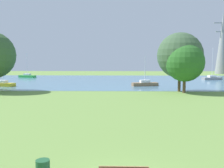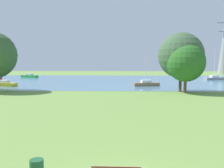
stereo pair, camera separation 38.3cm
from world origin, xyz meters
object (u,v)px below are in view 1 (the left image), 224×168
(sailboat_green, at_px, (27,76))
(electricity_pylon, at_px, (223,42))
(sailboat_gray, at_px, (212,78))
(tree_east_near, at_px, (180,55))
(sailboat_brown, at_px, (145,84))
(sailboat_yellow, at_px, (2,84))
(tree_east_far, at_px, (185,62))

(sailboat_green, bearing_deg, electricity_pylon, 18.37)
(sailboat_gray, xyz_separation_m, tree_east_near, (-13.61, -23.51, 5.03))
(sailboat_green, relative_size, sailboat_brown, 1.23)
(sailboat_gray, bearing_deg, tree_east_near, -120.07)
(sailboat_yellow, xyz_separation_m, electricity_pylon, (57.66, 43.94, 10.60))
(sailboat_green, relative_size, electricity_pylon, 0.31)
(sailboat_yellow, bearing_deg, sailboat_green, 99.56)
(sailboat_green, xyz_separation_m, sailboat_yellow, (3.95, -23.48, 0.00))
(sailboat_gray, xyz_separation_m, sailboat_brown, (-17.99, -15.27, -0.03))
(sailboat_green, bearing_deg, sailboat_gray, -8.15)
(tree_east_near, bearing_deg, sailboat_yellow, 167.27)
(sailboat_brown, distance_m, electricity_pylon, 53.96)
(tree_east_near, bearing_deg, tree_east_far, -78.67)
(tree_east_far, bearing_deg, sailboat_yellow, 164.52)
(sailboat_green, relative_size, sailboat_yellow, 0.95)
(sailboat_yellow, xyz_separation_m, tree_east_far, (31.06, -8.60, 4.00))
(sailboat_green, distance_m, tree_east_far, 47.66)
(tree_east_far, bearing_deg, electricity_pylon, 63.15)
(sailboat_yellow, height_order, sailboat_brown, sailboat_yellow)
(sailboat_gray, bearing_deg, tree_east_far, -117.82)
(sailboat_green, bearing_deg, tree_east_far, -42.50)
(tree_east_near, distance_m, tree_east_far, 1.98)
(sailboat_brown, relative_size, tree_east_far, 0.76)
(sailboat_brown, distance_m, tree_east_far, 11.67)
(sailboat_brown, xyz_separation_m, tree_east_near, (4.37, -8.24, 5.05))
(tree_east_near, bearing_deg, sailboat_green, 138.74)
(sailboat_yellow, bearing_deg, sailboat_brown, 2.82)
(tree_east_near, bearing_deg, sailboat_gray, 59.93)
(tree_east_near, height_order, tree_east_far, tree_east_near)
(sailboat_green, distance_m, tree_east_near, 46.41)
(sailboat_green, xyz_separation_m, tree_east_far, (35.01, -32.08, 4.00))
(sailboat_brown, bearing_deg, sailboat_yellow, -177.18)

